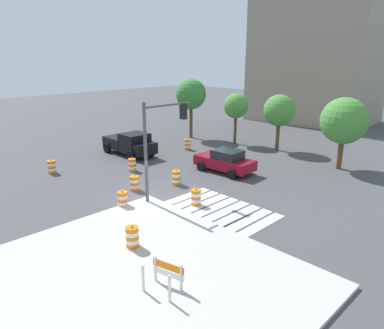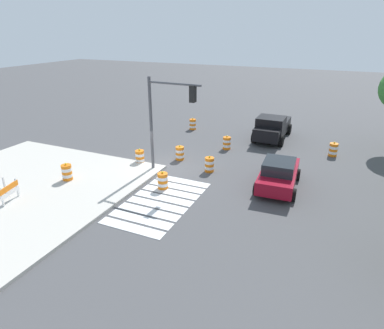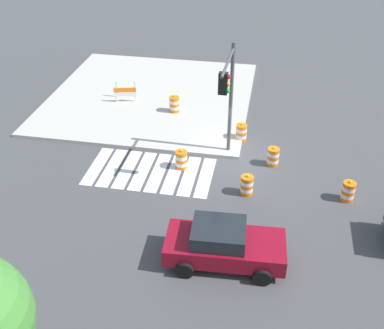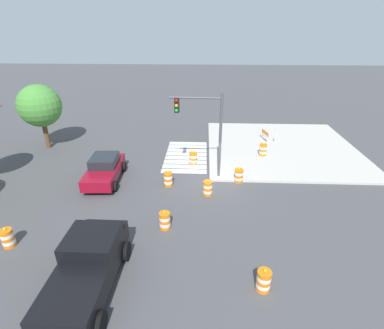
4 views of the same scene
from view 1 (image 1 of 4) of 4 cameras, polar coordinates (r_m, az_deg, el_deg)
The scene contains 20 objects.
ground_plane at distance 21.22m, azimuth -6.76°, elevation -5.26°, with size 120.00×120.00×0.00m, color #474749.
sidewalk_corner at distance 13.79m, azimuth -11.13°, elevation -18.33°, with size 12.00×12.00×0.15m, color #BCB7AD.
crosswalk_stripes at distance 19.69m, azimuth 4.72°, elevation -6.98°, with size 5.85×3.20×0.02m.
sports_car at distance 25.55m, azimuth 5.26°, elevation 0.58°, with size 4.40×2.32×1.63m.
pickup_truck at distance 30.15m, azimuth -9.64°, elevation 3.24°, with size 5.16×2.36×1.92m.
traffic_barrel_near_corner at distance 19.95m, azimuth 0.61°, elevation -5.20°, with size 0.56×0.56×1.02m.
traffic_barrel_crosswalk_end at distance 22.36m, azimuth -9.07°, elevation -2.94°, with size 0.56×0.56×1.02m.
traffic_barrel_median_near at distance 26.09m, azimuth -9.45°, elevation -0.06°, with size 0.56×0.56×1.02m.
traffic_barrel_median_far at distance 27.14m, azimuth -21.30°, elevation -0.35°, with size 0.56×0.56×1.02m.
traffic_barrel_far_curb at distance 19.98m, azimuth -10.90°, elevation -5.48°, with size 0.56×0.56×1.02m.
traffic_barrel_lane_center at distance 23.08m, azimuth -2.51°, elevation -2.10°, with size 0.56×0.56×1.02m.
traffic_barrel_opposite_curb at distance 31.67m, azimuth -0.73°, elevation 3.18°, with size 0.56×0.56×1.02m.
traffic_barrel_on_sidewalk at distance 15.74m, azimuth -9.42°, elevation -11.21°, with size 0.56×0.56×1.02m.
construction_barricade at distance 13.07m, azimuth -4.18°, elevation -16.78°, with size 1.39×1.05×1.00m.
traffic_light_pole at distance 19.94m, azimuth -4.81°, elevation 5.12°, with size 0.47×3.29×5.50m.
street_tree_streetside_near at distance 33.64m, azimuth 6.96°, elevation 9.11°, with size 2.26×2.26×4.65m.
street_tree_streetside_mid at distance 27.75m, azimuth 22.91°, elevation 6.34°, with size 3.30×3.30×5.18m.
street_tree_streetside_far at distance 35.84m, azimuth -0.16°, elevation 11.00°, with size 2.96×2.96×5.80m.
street_tree_corner_lot at distance 31.83m, azimuth 13.64°, elevation 8.25°, with size 2.69×2.69×4.81m.
office_building_far at distance 48.17m, azimuth 19.35°, elevation 17.84°, with size 14.00×10.00×19.03m, color gray.
Camera 1 is at (15.61, -11.97, 7.95)m, focal length 33.74 mm.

